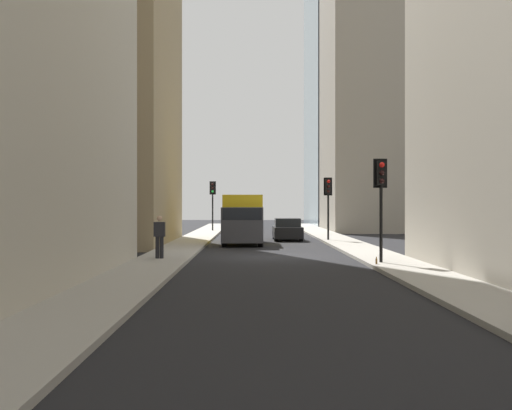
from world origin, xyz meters
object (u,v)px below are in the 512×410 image
(traffic_light_foreground, at_px, (381,186))
(traffic_light_far_junction, at_px, (213,194))
(delivery_truck, at_px, (243,219))
(traffic_light_midblock, at_px, (328,194))
(pedestrian, at_px, (159,235))
(sedan_black, at_px, (287,230))
(discarded_bottle, at_px, (376,261))

(traffic_light_foreground, relative_size, traffic_light_far_junction, 0.95)
(delivery_truck, height_order, traffic_light_foreground, traffic_light_foreground)
(delivery_truck, distance_m, traffic_light_midblock, 5.84)
(pedestrian, bearing_deg, sedan_black, -20.83)
(delivery_truck, relative_size, pedestrian, 3.76)
(delivery_truck, relative_size, discarded_bottle, 23.93)
(sedan_black, bearing_deg, pedestrian, 159.17)
(discarded_bottle, bearing_deg, pedestrian, 72.53)
(traffic_light_foreground, relative_size, discarded_bottle, 14.39)
(sedan_black, height_order, discarded_bottle, sedan_black)
(traffic_light_foreground, height_order, traffic_light_midblock, traffic_light_foreground)
(sedan_black, distance_m, discarded_bottle, 18.48)
(traffic_light_far_junction, bearing_deg, sedan_black, -156.15)
(sedan_black, height_order, pedestrian, pedestrian)
(traffic_light_foreground, distance_m, pedestrian, 8.93)
(sedan_black, xyz_separation_m, discarded_bottle, (-18.34, -2.21, -0.42))
(delivery_truck, bearing_deg, traffic_light_foreground, -158.27)
(traffic_light_foreground, xyz_separation_m, pedestrian, (1.80, 8.53, -1.92))
(traffic_light_foreground, height_order, discarded_bottle, traffic_light_foreground)
(discarded_bottle, bearing_deg, sedan_black, 6.87)
(sedan_black, relative_size, traffic_light_midblock, 1.13)
(delivery_truck, height_order, sedan_black, delivery_truck)
(pedestrian, relative_size, discarded_bottle, 6.36)
(delivery_truck, bearing_deg, sedan_black, -33.90)
(traffic_light_far_junction, xyz_separation_m, discarded_bottle, (-30.82, -7.73, -2.89))
(delivery_truck, distance_m, pedestrian, 12.03)
(sedan_black, xyz_separation_m, pedestrian, (-15.76, 5.99, 0.41))
(discarded_bottle, bearing_deg, traffic_light_midblock, -0.65)
(traffic_light_midblock, distance_m, traffic_light_far_junction, 16.47)
(traffic_light_midblock, height_order, discarded_bottle, traffic_light_midblock)
(delivery_truck, relative_size, traffic_light_midblock, 1.70)
(traffic_light_far_junction, distance_m, pedestrian, 28.31)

